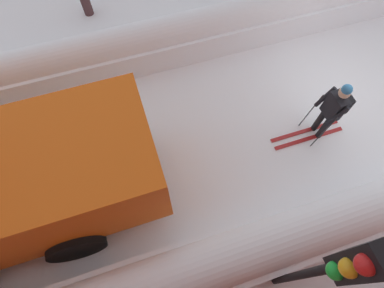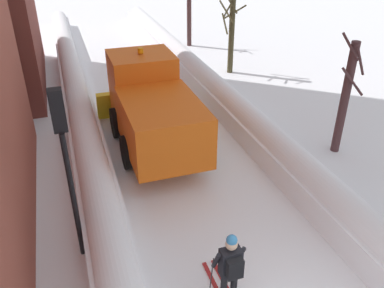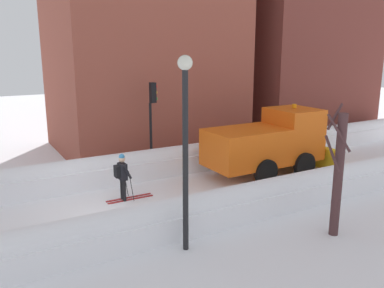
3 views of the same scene
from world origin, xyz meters
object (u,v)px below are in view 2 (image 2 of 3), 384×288
Objects in this scene: plow_truck at (152,107)px; traffic_light_pole at (64,145)px; bare_tree_mid at (231,32)px; bare_tree_far at (189,15)px; skier at (230,267)px; bare_tree_near at (345,97)px.

traffic_light_pole is (-2.87, -4.43, 1.43)m from plow_truck.
traffic_light_pole is 1.00× the size of bare_tree_mid.
plow_truck is at bearing -113.85° from bare_tree_far.
plow_truck is at bearing 88.88° from skier.
plow_truck is at bearing 158.03° from bare_tree_near.
bare_tree_near reaches higher than bare_tree_far.
bare_tree_mid is (-0.23, 8.64, 0.12)m from bare_tree_near.
skier is at bearing -142.38° from bare_tree_near.
bare_tree_far is at bearing 66.15° from plow_truck.
bare_tree_near is at bearing -87.47° from bare_tree_far.
traffic_light_pole is (-2.73, 2.51, 1.90)m from skier.
skier is at bearing -91.12° from plow_truck.
traffic_light_pole is 1.02× the size of bare_tree_near.
traffic_light_pole reaches higher than skier.
bare_tree_far is (8.07, 16.20, -1.02)m from traffic_light_pole.
plow_truck is 6.30m from bare_tree_near.
skier is 19.48m from bare_tree_far.
bare_tree_near is at bearing 37.62° from skier.
traffic_light_pole reaches higher than plow_truck.
skier is (-0.14, -6.95, -0.48)m from plow_truck.
bare_tree_mid is (5.60, 6.29, 0.62)m from plow_truck.
bare_tree_near is 8.64m from bare_tree_mid.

